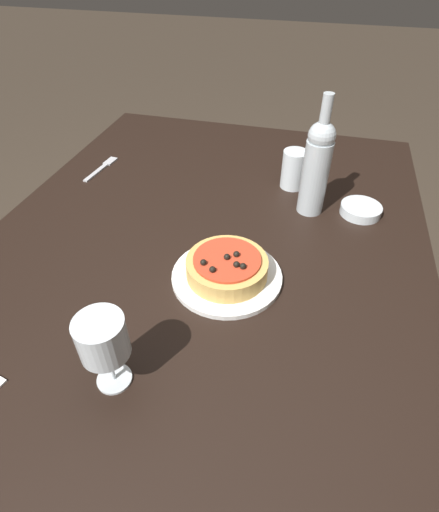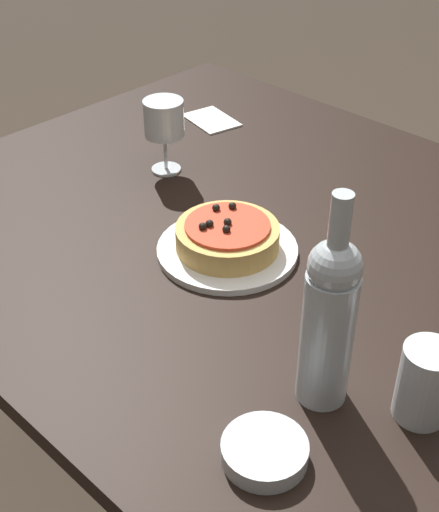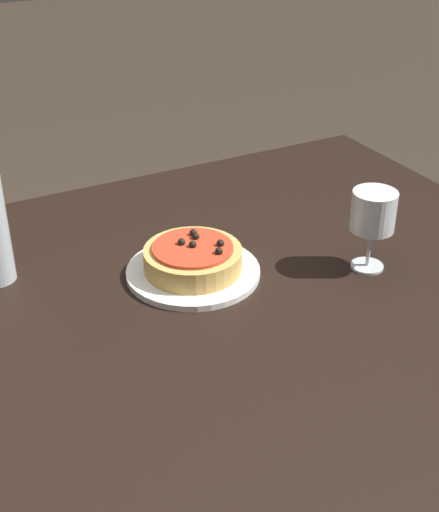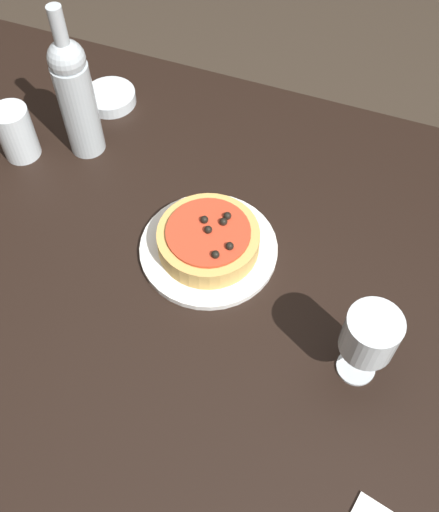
# 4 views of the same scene
# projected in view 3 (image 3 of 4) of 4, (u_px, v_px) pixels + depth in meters

# --- Properties ---
(dining_table) EXTENTS (1.52, 1.10, 0.76)m
(dining_table) POSITION_uv_depth(u_px,v_px,m) (176.00, 345.00, 1.25)
(dining_table) COLOR black
(dining_table) RESTS_ON ground_plane
(dinner_plate) EXTENTS (0.25, 0.25, 0.01)m
(dinner_plate) POSITION_uv_depth(u_px,v_px,m) (193.00, 272.00, 1.31)
(dinner_plate) COLOR white
(dinner_plate) RESTS_ON dining_table
(pizza) EXTENTS (0.18, 0.18, 0.06)m
(pizza) POSITION_uv_depth(u_px,v_px,m) (193.00, 258.00, 1.29)
(pizza) COLOR tan
(pizza) RESTS_ON dinner_plate
(wine_glass) EXTENTS (0.08, 0.08, 0.15)m
(wine_glass) POSITION_uv_depth(u_px,v_px,m) (373.00, 213.00, 1.27)
(wine_glass) COLOR silver
(wine_glass) RESTS_ON dining_table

